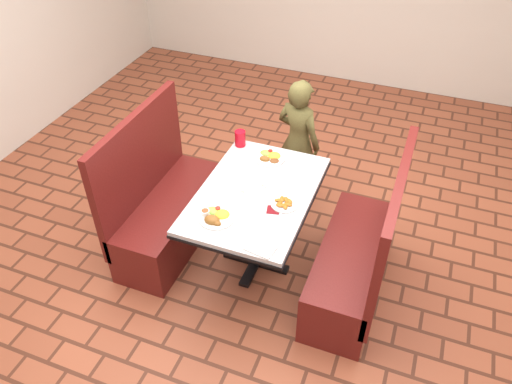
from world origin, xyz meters
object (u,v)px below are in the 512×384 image
plantain_plate (284,204)px  red_tumbler (240,138)px  booth_bench_left (166,210)px  far_dinner_plate (270,156)px  near_dinner_plate (216,215)px  dining_table (256,202)px  booth_bench_right (357,261)px  diner_person (298,142)px

plantain_plate → red_tumbler: 0.82m
booth_bench_left → far_dinner_plate: bearing=29.8°
red_tumbler → plantain_plate: bearing=-45.4°
near_dinner_plate → plantain_plate: near_dinner_plate is taller
dining_table → booth_bench_left: bearing=180.0°
booth_bench_left → near_dinner_plate: (0.64, -0.36, 0.45)m
dining_table → plantain_plate: (0.24, -0.06, 0.11)m
near_dinner_plate → red_tumbler: bearing=101.7°
near_dinner_plate → plantain_plate: 0.49m
booth_bench_right → near_dinner_plate: booth_bench_right is taller
booth_bench_left → diner_person: (0.83, 0.97, 0.26)m
booth_bench_left → red_tumbler: size_ratio=9.16×
booth_bench_right → diner_person: 1.26m
booth_bench_right → diner_person: (-0.77, 0.97, 0.26)m
diner_person → red_tumbler: size_ratio=9.07×
diner_person → plantain_plate: 1.06m
booth_bench_right → diner_person: bearing=128.6°
near_dinner_plate → far_dinner_plate: size_ratio=1.02×
booth_bench_left → red_tumbler: bearing=48.5°
far_dinner_plate → plantain_plate: 0.57m
dining_table → near_dinner_plate: (-0.15, -0.36, 0.12)m
plantain_plate → red_tumbler: bearing=134.6°
far_dinner_plate → red_tumbler: 0.31m
plantain_plate → diner_person: bearing=101.5°
red_tumbler → booth_bench_left: bearing=-131.5°
dining_table → near_dinner_plate: 0.41m
booth_bench_left → diner_person: bearing=49.4°
booth_bench_right → near_dinner_plate: (-0.95, -0.36, 0.45)m
diner_person → far_dinner_plate: bearing=100.6°
dining_table → diner_person: 0.97m
dining_table → booth_bench_right: booth_bench_right is taller
dining_table → red_tumbler: red_tumbler is taller
near_dinner_plate → far_dinner_plate: (0.11, 0.79, -0.00)m
booth_bench_right → far_dinner_plate: booth_bench_right is taller
booth_bench_right → red_tumbler: size_ratio=9.16×
dining_table → booth_bench_left: booth_bench_left is taller
dining_table → diner_person: (0.03, 0.97, -0.06)m
dining_table → red_tumbler: 0.64m
far_dinner_plate → booth_bench_right: bearing=-27.0°
booth_bench_right → plantain_plate: booth_bench_right is taller
booth_bench_right → diner_person: size_ratio=1.01×
booth_bench_left → plantain_plate: size_ratio=6.21×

